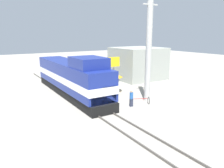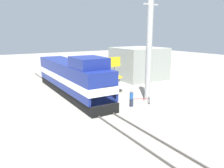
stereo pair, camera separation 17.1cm
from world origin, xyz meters
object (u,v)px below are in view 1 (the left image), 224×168
object	(u,v)px
utility_pole	(149,48)
billboard_sign	(114,64)
locomotive	(72,78)
person_bystander	(131,98)
bicycle	(140,101)
vendor_umbrella	(112,75)

from	to	relation	value
utility_pole	billboard_sign	xyz separation A→B (m)	(0.97, 8.03, -2.63)
locomotive	person_bystander	distance (m)	7.54
bicycle	utility_pole	bearing A→B (deg)	-38.70
person_bystander	bicycle	xyz separation A→B (m)	(1.14, 0.07, -0.49)
utility_pole	billboard_sign	distance (m)	8.50
vendor_umbrella	locomotive	bearing A→B (deg)	161.14
vendor_umbrella	billboard_sign	distance (m)	4.39
locomotive	bicycle	world-z (taller)	locomotive
billboard_sign	bicycle	bearing A→B (deg)	-105.44
person_bystander	vendor_umbrella	bearing A→B (deg)	78.80
person_bystander	locomotive	bearing A→B (deg)	116.05
vendor_umbrella	bicycle	world-z (taller)	vendor_umbrella
utility_pole	billboard_sign	size ratio (longest dim) A/B	2.89
billboard_sign	bicycle	distance (m)	9.34
vendor_umbrella	billboard_sign	xyz separation A→B (m)	(2.51, 3.54, 0.65)
billboard_sign	utility_pole	bearing A→B (deg)	-96.88
locomotive	bicycle	size ratio (longest dim) A/B	8.48
vendor_umbrella	utility_pole	bearing A→B (deg)	-71.06
person_bystander	utility_pole	bearing A→B (deg)	15.95
person_bystander	bicycle	distance (m)	1.24
utility_pole	person_bystander	world-z (taller)	utility_pole
vendor_umbrella	person_bystander	world-z (taller)	vendor_umbrella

